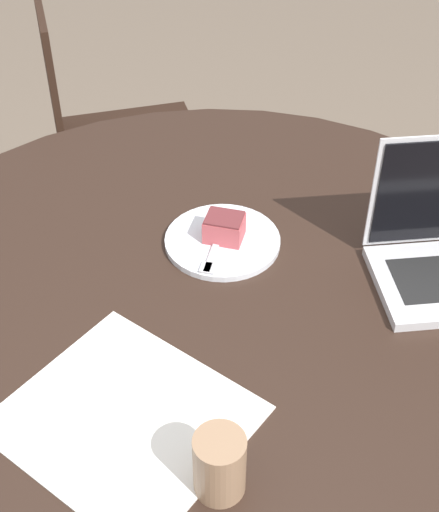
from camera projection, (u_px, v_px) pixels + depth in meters
name	position (u px, v px, depth m)	size (l,w,h in m)	color
dining_table	(216.00, 355.00, 1.31)	(1.37, 1.37, 0.75)	black
chair	(108.00, 144.00, 2.11)	(0.56, 0.56, 0.93)	black
paper_document	(125.00, 418.00, 1.04)	(0.43, 0.42, 0.00)	white
plate	(222.00, 241.00, 1.34)	(0.22, 0.22, 0.01)	silver
cake_slice	(224.00, 227.00, 1.33)	(0.08, 0.06, 0.05)	#B74C51
fork	(215.00, 249.00, 1.31)	(0.03, 0.17, 0.00)	silver
coffee_glass	(220.00, 464.00, 0.93)	(0.07, 0.07, 0.10)	#997556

